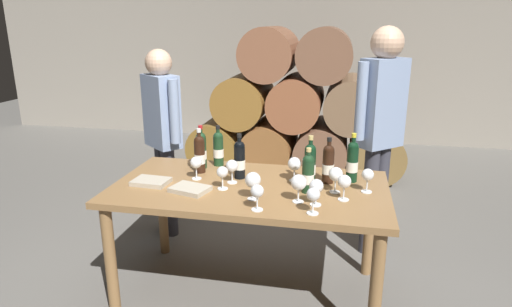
{
  "coord_description": "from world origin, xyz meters",
  "views": [
    {
      "loc": [
        0.55,
        -2.5,
        1.74
      ],
      "look_at": [
        0.0,
        0.2,
        0.91
      ],
      "focal_mm": 30.79,
      "sensor_mm": 36.0,
      "label": 1
    }
  ],
  "objects_px": {
    "wine_glass_5": "(316,187)",
    "wine_glass_8": "(257,192)",
    "wine_glass_4": "(232,167)",
    "leather_ledger": "(151,182)",
    "wine_glass_10": "(222,173)",
    "taster_seated_left": "(163,128)",
    "wine_glass_11": "(313,195)",
    "wine_glass_2": "(344,182)",
    "wine_glass_9": "(253,180)",
    "dining_table": "(250,199)",
    "wine_bottle_2": "(308,173)",
    "wine_glass_7": "(294,164)",
    "wine_bottle_4": "(352,161)",
    "wine_glass_1": "(368,176)",
    "wine_glass_6": "(299,183)",
    "wine_bottle_5": "(218,148)",
    "tasting_notebook": "(190,189)",
    "wine_bottle_1": "(328,163)",
    "sommelier_presenting": "(381,121)",
    "wine_glass_0": "(336,175)",
    "wine_bottle_7": "(240,159)",
    "wine_glass_3": "(196,163)",
    "wine_bottle_0": "(200,154)",
    "wine_bottle_3": "(310,164)",
    "wine_bottle_6": "(201,150)"
  },
  "relations": [
    {
      "from": "wine_glass_7",
      "to": "wine_bottle_4",
      "type": "bearing_deg",
      "value": 10.84
    },
    {
      "from": "wine_glass_6",
      "to": "wine_glass_10",
      "type": "height_order",
      "value": "wine_glass_6"
    },
    {
      "from": "wine_bottle_6",
      "to": "wine_glass_8",
      "type": "relative_size",
      "value": 2.06
    },
    {
      "from": "dining_table",
      "to": "wine_bottle_2",
      "type": "relative_size",
      "value": 6.2
    },
    {
      "from": "wine_glass_3",
      "to": "sommelier_presenting",
      "type": "xyz_separation_m",
      "value": [
        1.18,
        0.7,
        0.18
      ]
    },
    {
      "from": "wine_glass_7",
      "to": "wine_bottle_2",
      "type": "bearing_deg",
      "value": -59.94
    },
    {
      "from": "wine_glass_9",
      "to": "wine_bottle_6",
      "type": "bearing_deg",
      "value": 133.83
    },
    {
      "from": "wine_glass_9",
      "to": "dining_table",
      "type": "bearing_deg",
      "value": 107.19
    },
    {
      "from": "sommelier_presenting",
      "to": "wine_bottle_1",
      "type": "bearing_deg",
      "value": -119.99
    },
    {
      "from": "sommelier_presenting",
      "to": "wine_bottle_4",
      "type": "bearing_deg",
      "value": -110.04
    },
    {
      "from": "wine_glass_4",
      "to": "wine_glass_5",
      "type": "xyz_separation_m",
      "value": [
        0.54,
        -0.25,
        0.0
      ]
    },
    {
      "from": "wine_glass_10",
      "to": "taster_seated_left",
      "type": "bearing_deg",
      "value": 131.82
    },
    {
      "from": "wine_bottle_2",
      "to": "wine_glass_10",
      "type": "relative_size",
      "value": 1.9
    },
    {
      "from": "wine_glass_9",
      "to": "taster_seated_left",
      "type": "distance_m",
      "value": 1.32
    },
    {
      "from": "wine_bottle_7",
      "to": "wine_glass_5",
      "type": "xyz_separation_m",
      "value": [
        0.52,
        -0.35,
        -0.02
      ]
    },
    {
      "from": "wine_glass_2",
      "to": "wine_glass_11",
      "type": "xyz_separation_m",
      "value": [
        -0.16,
        -0.22,
        -0.0
      ]
    },
    {
      "from": "wine_bottle_0",
      "to": "wine_bottle_3",
      "type": "height_order",
      "value": "wine_bottle_3"
    },
    {
      "from": "wine_bottle_7",
      "to": "wine_bottle_4",
      "type": "bearing_deg",
      "value": 6.4
    },
    {
      "from": "wine_bottle_7",
      "to": "wine_bottle_1",
      "type": "bearing_deg",
      "value": 2.4
    },
    {
      "from": "wine_bottle_2",
      "to": "wine_glass_6",
      "type": "bearing_deg",
      "value": -103.12
    },
    {
      "from": "wine_glass_6",
      "to": "taster_seated_left",
      "type": "height_order",
      "value": "taster_seated_left"
    },
    {
      "from": "wine_bottle_2",
      "to": "wine_glass_3",
      "type": "xyz_separation_m",
      "value": [
        -0.72,
        0.09,
        -0.01
      ]
    },
    {
      "from": "wine_glass_10",
      "to": "wine_glass_9",
      "type": "bearing_deg",
      "value": -29.79
    },
    {
      "from": "dining_table",
      "to": "tasting_notebook",
      "type": "relative_size",
      "value": 7.73
    },
    {
      "from": "wine_bottle_4",
      "to": "wine_bottle_6",
      "type": "xyz_separation_m",
      "value": [
        -1.02,
        0.07,
        -0.0
      ]
    },
    {
      "from": "wine_bottle_0",
      "to": "sommelier_presenting",
      "type": "height_order",
      "value": "sommelier_presenting"
    },
    {
      "from": "wine_glass_1",
      "to": "wine_glass_6",
      "type": "xyz_separation_m",
      "value": [
        -0.39,
        -0.23,
        0.01
      ]
    },
    {
      "from": "wine_glass_0",
      "to": "wine_glass_9",
      "type": "bearing_deg",
      "value": -156.26
    },
    {
      "from": "wine_bottle_5",
      "to": "wine_bottle_6",
      "type": "xyz_separation_m",
      "value": [
        -0.1,
        -0.08,
        0.01
      ]
    },
    {
      "from": "wine_bottle_1",
      "to": "wine_bottle_2",
      "type": "xyz_separation_m",
      "value": [
        -0.11,
        -0.19,
        -0.01
      ]
    },
    {
      "from": "wine_glass_5",
      "to": "wine_glass_8",
      "type": "xyz_separation_m",
      "value": [
        -0.31,
        -0.13,
        -0.0
      ]
    },
    {
      "from": "wine_bottle_7",
      "to": "leather_ledger",
      "type": "bearing_deg",
      "value": -157.36
    },
    {
      "from": "leather_ledger",
      "to": "tasting_notebook",
      "type": "bearing_deg",
      "value": -10.55
    },
    {
      "from": "wine_glass_9",
      "to": "tasting_notebook",
      "type": "relative_size",
      "value": 0.75
    },
    {
      "from": "wine_glass_4",
      "to": "leather_ledger",
      "type": "bearing_deg",
      "value": -166.41
    },
    {
      "from": "wine_glass_4",
      "to": "wine_glass_11",
      "type": "bearing_deg",
      "value": -34.65
    },
    {
      "from": "wine_glass_11",
      "to": "leather_ledger",
      "type": "xyz_separation_m",
      "value": [
        -1.03,
        0.25,
        -0.09
      ]
    },
    {
      "from": "dining_table",
      "to": "wine_glass_10",
      "type": "xyz_separation_m",
      "value": [
        -0.15,
        -0.09,
        0.19
      ]
    },
    {
      "from": "wine_glass_3",
      "to": "wine_glass_6",
      "type": "bearing_deg",
      "value": -19.93
    },
    {
      "from": "wine_bottle_4",
      "to": "wine_glass_5",
      "type": "xyz_separation_m",
      "value": [
        -0.2,
        -0.43,
        -0.03
      ]
    },
    {
      "from": "wine_bottle_1",
      "to": "wine_glass_10",
      "type": "xyz_separation_m",
      "value": [
        -0.62,
        -0.24,
        -0.03
      ]
    },
    {
      "from": "wine_bottle_5",
      "to": "tasting_notebook",
      "type": "distance_m",
      "value": 0.53
    },
    {
      "from": "wine_bottle_0",
      "to": "wine_glass_8",
      "type": "distance_m",
      "value": 0.74
    },
    {
      "from": "dining_table",
      "to": "wine_glass_9",
      "type": "height_order",
      "value": "wine_glass_9"
    },
    {
      "from": "wine_bottle_3",
      "to": "wine_bottle_5",
      "type": "bearing_deg",
      "value": 159.07
    },
    {
      "from": "wine_glass_8",
      "to": "taster_seated_left",
      "type": "height_order",
      "value": "taster_seated_left"
    },
    {
      "from": "dining_table",
      "to": "wine_glass_10",
      "type": "relative_size",
      "value": 11.8
    },
    {
      "from": "wine_bottle_1",
      "to": "sommelier_presenting",
      "type": "xyz_separation_m",
      "value": [
        0.35,
        0.6,
        0.16
      ]
    },
    {
      "from": "wine_glass_4",
      "to": "sommelier_presenting",
      "type": "height_order",
      "value": "sommelier_presenting"
    },
    {
      "from": "wine_glass_4",
      "to": "wine_glass_9",
      "type": "bearing_deg",
      "value": -52.43
    }
  ]
}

